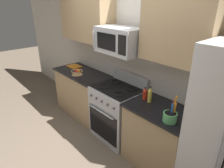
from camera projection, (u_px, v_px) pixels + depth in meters
ground_plane at (83, 154)px, 3.07m from camera, size 16.00×16.00×0.00m
wall_back at (135, 60)px, 3.22m from camera, size 8.00×0.10×2.60m
counter_left at (83, 93)px, 4.02m from camera, size 1.26×0.63×0.91m
range_oven at (117, 112)px, 3.31m from camera, size 0.76×0.67×1.09m
counter_right at (158, 137)px, 2.74m from camera, size 0.91×0.63×0.91m
microwave at (119, 40)px, 2.85m from camera, size 0.72×0.44×0.37m
upper_cabinets_left at (86, 18)px, 3.55m from camera, size 1.25×0.34×0.80m
upper_cabinets_right at (179, 29)px, 2.26m from camera, size 0.90×0.34×0.80m
utensil_crock at (170, 116)px, 2.27m from camera, size 0.16×0.16×0.34m
fruit_basket at (77, 72)px, 3.71m from camera, size 0.22×0.22×0.10m
cutting_board at (74, 66)px, 4.16m from camera, size 0.30×0.23×0.02m
bottle_hot_sauce at (145, 94)px, 2.78m from camera, size 0.06×0.06×0.18m
bottle_oil at (150, 95)px, 2.69m from camera, size 0.06×0.06×0.23m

